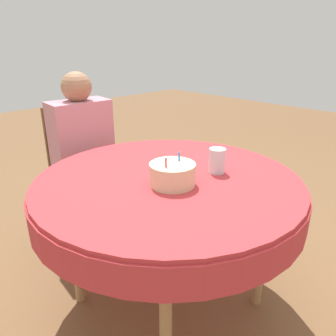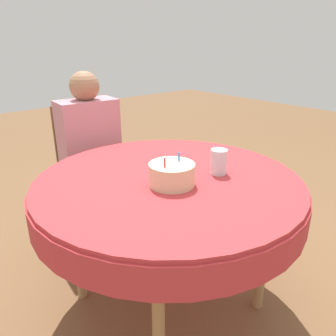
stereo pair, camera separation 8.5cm
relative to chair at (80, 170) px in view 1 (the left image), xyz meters
name	(u,v)px [view 1 (the left image)]	position (x,y,z in m)	size (l,w,h in m)	color
ground_plane	(168,300)	(-0.06, -0.97, -0.50)	(12.00, 12.00, 0.00)	brown
dining_table	(168,194)	(-0.06, -0.97, 0.17)	(1.30, 1.30, 0.76)	#BC3338
chair	(80,170)	(0.00, 0.00, 0.00)	(0.44, 0.44, 0.96)	brown
person	(83,146)	(-0.01, -0.10, 0.21)	(0.41, 0.33, 1.19)	#9E7051
birthday_cake	(172,174)	(-0.10, -1.04, 0.31)	(0.21, 0.21, 0.14)	beige
drinking_glass	(217,161)	(0.17, -1.09, 0.32)	(0.08, 0.08, 0.12)	silver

